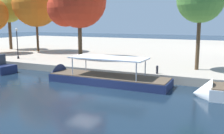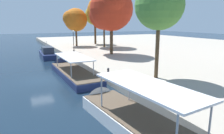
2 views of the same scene
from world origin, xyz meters
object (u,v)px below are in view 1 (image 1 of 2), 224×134
object	(u,v)px
mooring_bollard_1	(157,69)
tour_boat_1	(98,80)
lamp_post	(17,40)
tree_0	(78,1)
tree_1	(34,2)
tree_2	(9,9)

from	to	relation	value
mooring_bollard_1	tour_boat_1	bearing A→B (deg)	-151.58
lamp_post	tree_0	xyz separation A→B (m)	(6.88, 4.83, 5.33)
tree_0	tree_1	size ratio (longest dim) A/B	0.98
tour_boat_1	mooring_bollard_1	distance (m)	5.91
tree_0	tree_2	bearing A→B (deg)	165.97
lamp_post	tree_1	world-z (taller)	tree_1
mooring_bollard_1	tree_2	size ratio (longest dim) A/B	0.08
tree_2	mooring_bollard_1	bearing A→B (deg)	-19.72
lamp_post	tree_1	xyz separation A→B (m)	(-4.32, 8.35, 5.85)
tree_0	tree_2	xyz separation A→B (m)	(-18.29, 4.57, -0.36)
mooring_bollard_1	tree_0	distance (m)	16.98
tour_boat_1	tree_1	bearing A→B (deg)	-34.56
tour_boat_1	mooring_bollard_1	bearing A→B (deg)	-152.41
tree_1	tree_2	world-z (taller)	tree_1
tree_1	tree_2	distance (m)	7.22
mooring_bollard_1	tree_2	xyz separation A→B (m)	(-31.90, 11.44, 7.10)
tour_boat_1	tree_2	bearing A→B (deg)	-28.77
tour_boat_1	tree_2	distance (m)	31.40
mooring_bollard_1	tree_2	distance (m)	34.63
tree_2	tree_0	bearing A→B (deg)	-14.03
mooring_bollard_1	tree_0	bearing A→B (deg)	153.24
tour_boat_1	tree_0	distance (m)	15.41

